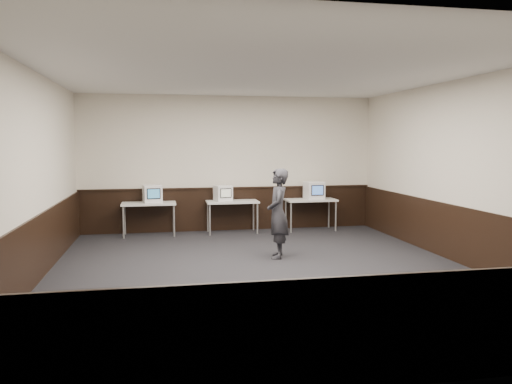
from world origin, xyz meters
TOP-DOWN VIEW (x-y plane):
  - floor at (0.00, 0.00)m, footprint 8.00×8.00m
  - ceiling at (0.00, 0.00)m, footprint 8.00×8.00m
  - back_wall at (0.00, 4.00)m, footprint 7.00×0.00m
  - front_wall at (0.00, -4.00)m, footprint 7.00×0.00m
  - left_wall at (-3.50, 0.00)m, footprint 0.00×8.00m
  - right_wall at (3.50, 0.00)m, footprint 0.00×8.00m
  - wainscot_back at (0.00, 3.98)m, footprint 6.98×0.04m
  - wainscot_front at (0.00, -3.98)m, footprint 6.98×0.04m
  - wainscot_left at (-3.48, 0.00)m, footprint 0.04×7.98m
  - wainscot_right at (3.48, 0.00)m, footprint 0.04×7.98m
  - wainscot_rail at (0.00, 3.96)m, footprint 6.98×0.06m
  - desk_left at (-1.90, 3.60)m, footprint 1.20×0.60m
  - desk_center at (0.00, 3.60)m, footprint 1.20×0.60m
  - desk_right at (1.90, 3.60)m, footprint 1.20×0.60m
  - emac_left at (-1.82, 3.64)m, footprint 0.46×0.48m
  - emac_center at (-0.21, 3.64)m, footprint 0.44×0.45m
  - emac_right at (1.99, 3.62)m, footprint 0.45×0.48m
  - person at (0.46, 0.94)m, footprint 0.52×0.67m

SIDE VIEW (x-z plane):
  - floor at x=0.00m, z-range 0.00..0.00m
  - wainscot_back at x=0.00m, z-range 0.00..1.00m
  - wainscot_front at x=0.00m, z-range 0.00..1.00m
  - wainscot_left at x=-3.48m, z-range 0.00..1.00m
  - wainscot_right at x=3.48m, z-range 0.00..1.00m
  - desk_left at x=-1.90m, z-range 0.30..1.05m
  - desk_center at x=0.00m, z-range 0.30..1.05m
  - desk_right at x=1.90m, z-range 0.30..1.05m
  - person at x=0.46m, z-range 0.00..1.63m
  - emac_center at x=-0.21m, z-range 0.75..1.11m
  - emac_left at x=-1.82m, z-range 0.75..1.15m
  - emac_right at x=1.99m, z-range 0.75..1.17m
  - wainscot_rail at x=0.00m, z-range 1.00..1.04m
  - back_wall at x=0.00m, z-range -1.90..5.10m
  - front_wall at x=0.00m, z-range -1.90..5.10m
  - left_wall at x=-3.50m, z-range -2.40..5.60m
  - right_wall at x=3.50m, z-range -2.40..5.60m
  - ceiling at x=0.00m, z-range 3.20..3.20m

